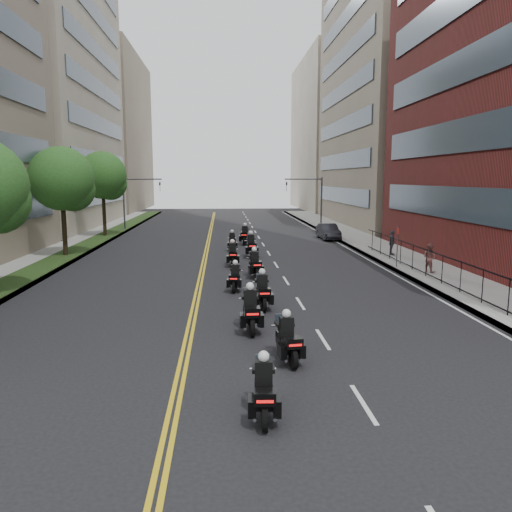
{
  "coord_description": "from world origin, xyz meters",
  "views": [
    {
      "loc": [
        -0.24,
        -11.39,
        5.52
      ],
      "look_at": [
        1.51,
        14.19,
        1.5
      ],
      "focal_mm": 35.0,
      "sensor_mm": 36.0,
      "label": 1
    }
  ],
  "objects_px": {
    "parked_sedan": "(328,232)",
    "motorcycle_5": "(255,265)",
    "motorcycle_6": "(233,255)",
    "motorcycle_3": "(262,293)",
    "motorcycle_1": "(287,341)",
    "pedestrian_c": "(392,243)",
    "motorcycle_9": "(245,236)",
    "pedestrian_b": "(430,258)",
    "motorcycle_7": "(251,247)",
    "motorcycle_0": "(264,392)",
    "motorcycle_8": "(232,242)",
    "motorcycle_4": "(235,279)",
    "motorcycle_2": "(250,312)"
  },
  "relations": [
    {
      "from": "motorcycle_1",
      "to": "pedestrian_c",
      "type": "xyz_separation_m",
      "value": [
        9.96,
        19.54,
        0.4
      ]
    },
    {
      "from": "motorcycle_2",
      "to": "motorcycle_7",
      "type": "xyz_separation_m",
      "value": [
        1.03,
        17.0,
        0.04
      ]
    },
    {
      "from": "motorcycle_1",
      "to": "pedestrian_c",
      "type": "distance_m",
      "value": 21.94
    },
    {
      "from": "motorcycle_7",
      "to": "motorcycle_3",
      "type": "bearing_deg",
      "value": -92.9
    },
    {
      "from": "motorcycle_4",
      "to": "motorcycle_6",
      "type": "relative_size",
      "value": 0.9
    },
    {
      "from": "motorcycle_6",
      "to": "motorcycle_3",
      "type": "bearing_deg",
      "value": -84.75
    },
    {
      "from": "pedestrian_b",
      "to": "motorcycle_0",
      "type": "bearing_deg",
      "value": 116.38
    },
    {
      "from": "motorcycle_0",
      "to": "motorcycle_1",
      "type": "relative_size",
      "value": 0.98
    },
    {
      "from": "motorcycle_3",
      "to": "pedestrian_c",
      "type": "xyz_separation_m",
      "value": [
        10.2,
        13.23,
        0.36
      ]
    },
    {
      "from": "motorcycle_5",
      "to": "motorcycle_8",
      "type": "height_order",
      "value": "motorcycle_5"
    },
    {
      "from": "motorcycle_9",
      "to": "pedestrian_b",
      "type": "height_order",
      "value": "pedestrian_b"
    },
    {
      "from": "motorcycle_6",
      "to": "motorcycle_8",
      "type": "relative_size",
      "value": 1.06
    },
    {
      "from": "pedestrian_b",
      "to": "parked_sedan",
      "type": "bearing_deg",
      "value": -22.62
    },
    {
      "from": "motorcycle_1",
      "to": "motorcycle_4",
      "type": "xyz_separation_m",
      "value": [
        -1.32,
        9.77,
        -0.03
      ]
    },
    {
      "from": "motorcycle_4",
      "to": "motorcycle_0",
      "type": "bearing_deg",
      "value": -81.88
    },
    {
      "from": "parked_sedan",
      "to": "pedestrian_c",
      "type": "relative_size",
      "value": 2.43
    },
    {
      "from": "motorcycle_5",
      "to": "pedestrian_b",
      "type": "relative_size",
      "value": 1.39
    },
    {
      "from": "motorcycle_8",
      "to": "parked_sedan",
      "type": "bearing_deg",
      "value": 35.8
    },
    {
      "from": "motorcycle_4",
      "to": "motorcycle_5",
      "type": "distance_m",
      "value": 3.46
    },
    {
      "from": "motorcycle_6",
      "to": "parked_sedan",
      "type": "distance_m",
      "value": 16.05
    },
    {
      "from": "motorcycle_1",
      "to": "motorcycle_2",
      "type": "height_order",
      "value": "motorcycle_2"
    },
    {
      "from": "parked_sedan",
      "to": "motorcycle_5",
      "type": "bearing_deg",
      "value": -115.75
    },
    {
      "from": "motorcycle_0",
      "to": "motorcycle_9",
      "type": "height_order",
      "value": "motorcycle_9"
    },
    {
      "from": "motorcycle_1",
      "to": "parked_sedan",
      "type": "bearing_deg",
      "value": 68.02
    },
    {
      "from": "motorcycle_8",
      "to": "motorcycle_5",
      "type": "bearing_deg",
      "value": -84.71
    },
    {
      "from": "motorcycle_7",
      "to": "motorcycle_4",
      "type": "bearing_deg",
      "value": -99.26
    },
    {
      "from": "motorcycle_2",
      "to": "motorcycle_4",
      "type": "relative_size",
      "value": 1.17
    },
    {
      "from": "motorcycle_8",
      "to": "parked_sedan",
      "type": "relative_size",
      "value": 0.51
    },
    {
      "from": "motorcycle_0",
      "to": "motorcycle_3",
      "type": "distance_m",
      "value": 9.88
    },
    {
      "from": "motorcycle_3",
      "to": "motorcycle_6",
      "type": "bearing_deg",
      "value": 94.5
    },
    {
      "from": "motorcycle_6",
      "to": "pedestrian_b",
      "type": "xyz_separation_m",
      "value": [
        11.25,
        -3.66,
        0.31
      ]
    },
    {
      "from": "motorcycle_2",
      "to": "motorcycle_7",
      "type": "bearing_deg",
      "value": 85.24
    },
    {
      "from": "motorcycle_1",
      "to": "motorcycle_8",
      "type": "xyz_separation_m",
      "value": [
        -1.17,
        23.61,
        0.0
      ]
    },
    {
      "from": "motorcycle_9",
      "to": "pedestrian_b",
      "type": "xyz_separation_m",
      "value": [
        9.99,
        -14.04,
        0.27
      ]
    },
    {
      "from": "motorcycle_3",
      "to": "motorcycle_7",
      "type": "relative_size",
      "value": 0.91
    },
    {
      "from": "motorcycle_7",
      "to": "pedestrian_b",
      "type": "bearing_deg",
      "value": -36.94
    },
    {
      "from": "motorcycle_5",
      "to": "pedestrian_c",
      "type": "relative_size",
      "value": 1.32
    },
    {
      "from": "motorcycle_8",
      "to": "parked_sedan",
      "type": "distance_m",
      "value": 10.97
    },
    {
      "from": "motorcycle_0",
      "to": "motorcycle_6",
      "type": "height_order",
      "value": "motorcycle_6"
    },
    {
      "from": "pedestrian_c",
      "to": "motorcycle_5",
      "type": "bearing_deg",
      "value": 150.29
    },
    {
      "from": "motorcycle_3",
      "to": "motorcycle_8",
      "type": "distance_m",
      "value": 17.32
    },
    {
      "from": "motorcycle_3",
      "to": "parked_sedan",
      "type": "height_order",
      "value": "motorcycle_3"
    },
    {
      "from": "motorcycle_2",
      "to": "motorcycle_7",
      "type": "distance_m",
      "value": 17.03
    },
    {
      "from": "motorcycle_7",
      "to": "motorcycle_9",
      "type": "xyz_separation_m",
      "value": [
        -0.12,
        7.02,
        -0.03
      ]
    },
    {
      "from": "motorcycle_6",
      "to": "motorcycle_8",
      "type": "distance_m",
      "value": 6.84
    },
    {
      "from": "motorcycle_5",
      "to": "pedestrian_c",
      "type": "distance_m",
      "value": 12.03
    },
    {
      "from": "motorcycle_8",
      "to": "pedestrian_b",
      "type": "height_order",
      "value": "pedestrian_b"
    },
    {
      "from": "motorcycle_4",
      "to": "motorcycle_7",
      "type": "xyz_separation_m",
      "value": [
        1.41,
        10.37,
        0.14
      ]
    },
    {
      "from": "motorcycle_2",
      "to": "parked_sedan",
      "type": "height_order",
      "value": "motorcycle_2"
    },
    {
      "from": "motorcycle_6",
      "to": "motorcycle_9",
      "type": "distance_m",
      "value": 10.46
    }
  ]
}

